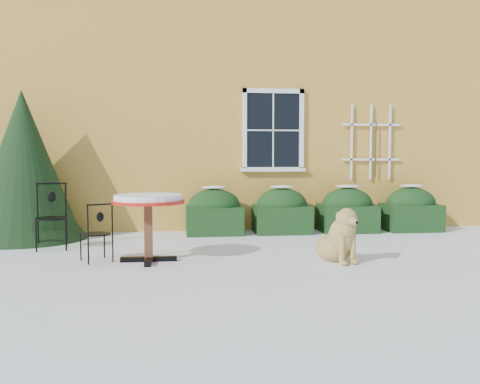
{
  "coord_description": "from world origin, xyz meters",
  "views": [
    {
      "loc": [
        -1.05,
        -7.46,
        1.5
      ],
      "look_at": [
        0.0,
        1.0,
        0.9
      ],
      "focal_mm": 40.0,
      "sensor_mm": 36.0,
      "label": 1
    }
  ],
  "objects": [
    {
      "name": "patio_chair_near",
      "position": [
        -2.12,
        0.13,
        0.41
      ],
      "size": [
        0.49,
        0.49,
        0.83
      ],
      "rotation": [
        0.0,
        0.0,
        3.6
      ],
      "color": "black",
      "rests_on": "ground"
    },
    {
      "name": "house",
      "position": [
        0.0,
        7.0,
        3.22
      ],
      "size": [
        12.4,
        8.4,
        6.4
      ],
      "color": "gold",
      "rests_on": "ground"
    },
    {
      "name": "ground",
      "position": [
        0.0,
        0.0,
        0.0
      ],
      "size": [
        80.0,
        80.0,
        0.0
      ],
      "primitive_type": "plane",
      "color": "white",
      "rests_on": "ground"
    },
    {
      "name": "evergreen_shrub",
      "position": [
        -3.68,
        2.33,
        1.06
      ],
      "size": [
        2.17,
        2.17,
        2.63
      ],
      "rotation": [
        0.0,
        0.0,
        -0.01
      ],
      "color": "black",
      "rests_on": "ground"
    },
    {
      "name": "hedge_row",
      "position": [
        1.65,
        2.55,
        0.4
      ],
      "size": [
        4.95,
        0.8,
        0.91
      ],
      "color": "black",
      "rests_on": "ground"
    },
    {
      "name": "patio_chair_far",
      "position": [
        -2.99,
        1.29,
        0.52
      ],
      "size": [
        0.54,
        0.53,
        1.05
      ],
      "rotation": [
        0.0,
        0.0,
        0.17
      ],
      "color": "black",
      "rests_on": "ground"
    },
    {
      "name": "bistro_table",
      "position": [
        -1.41,
        0.05,
        0.78
      ],
      "size": [
        1.01,
        1.01,
        0.94
      ],
      "rotation": [
        0.0,
        0.0,
        0.22
      ],
      "color": "black",
      "rests_on": "ground"
    },
    {
      "name": "dog",
      "position": [
        1.23,
        -0.31,
        0.32
      ],
      "size": [
        0.65,
        0.88,
        0.79
      ],
      "rotation": [
        0.0,
        0.0,
        0.33
      ],
      "color": "tan",
      "rests_on": "ground"
    }
  ]
}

